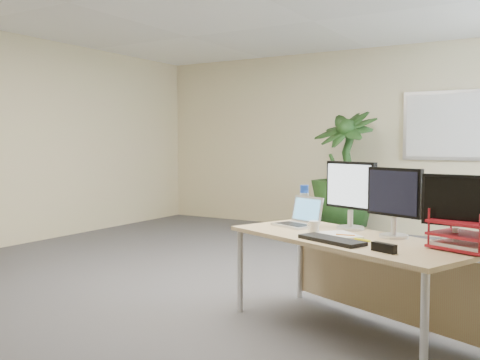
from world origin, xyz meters
The scene contains 17 objects.
floor centered at (0.00, 0.00, 0.00)m, with size 8.00×8.00×0.00m, color #4B4A4F.
back_wall centered at (0.00, 4.00, 1.35)m, with size 7.00×0.04×2.70m, color beige.
whiteboard centered at (1.20, 3.97, 1.55)m, with size 1.30×0.04×0.95m.
desk centered at (1.29, -0.17, 0.53)m, with size 1.89×1.34×0.67m.
floor_plant centered at (-0.10, 3.34, 0.75)m, with size 0.84×0.84×1.50m, color #193A15.
monitor_left centered at (1.15, 0.07, 0.96)m, with size 0.44×0.21×0.51m.
monitor_right centered at (1.53, -0.11, 0.94)m, with size 0.41×0.20×0.48m.
monitor_dark centered at (1.95, -0.31, 0.93)m, with size 0.41×0.19×0.45m.
laptop centered at (0.76, 0.04, 0.73)m, with size 0.39×0.37×0.22m.
keyboard centered at (1.22, -0.48, 0.68)m, with size 0.47×0.16×0.03m, color black.
coffee_mug centered at (0.98, -0.20, 0.71)m, with size 0.11×0.07×0.08m.
spiral_notebook centered at (1.18, -0.24, 0.68)m, with size 0.30×0.22×0.01m, color white.
orange_pen centered at (1.24, -0.27, 0.69)m, with size 0.01×0.01×0.13m, color orange.
yellow_highlighter centered at (1.39, -0.35, 0.68)m, with size 0.02×0.02×0.12m, color #FCFF1A.
water_bottle centered at (0.69, 0.28, 0.81)m, with size 0.08×0.08×0.30m.
letter_tray centered at (2.01, -0.32, 0.75)m, with size 0.44×0.39×0.17m.
stapler centered at (1.61, -0.63, 0.70)m, with size 0.16×0.04×0.05m, color black.
Camera 1 is at (2.49, -3.74, 1.32)m, focal length 40.00 mm.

